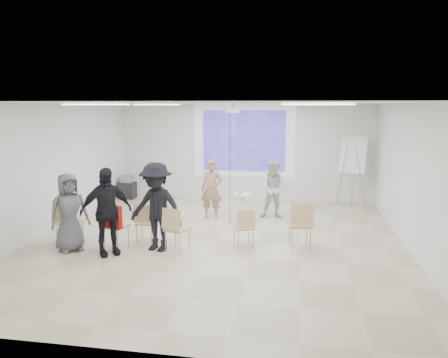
% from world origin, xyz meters
% --- Properties ---
extents(floor, '(8.00, 9.00, 0.10)m').
position_xyz_m(floor, '(0.00, 0.00, -0.05)').
color(floor, beige).
rests_on(floor, ground).
extents(ceiling, '(8.00, 9.00, 0.10)m').
position_xyz_m(ceiling, '(0.00, 0.00, 3.05)').
color(ceiling, white).
rests_on(ceiling, wall_back).
extents(wall_back, '(8.00, 0.10, 3.00)m').
position_xyz_m(wall_back, '(0.00, 4.55, 1.50)').
color(wall_back, silver).
rests_on(wall_back, floor).
extents(wall_left, '(0.10, 9.00, 3.00)m').
position_xyz_m(wall_left, '(-4.05, 0.00, 1.50)').
color(wall_left, silver).
rests_on(wall_left, floor).
extents(wall_right, '(0.10, 9.00, 3.00)m').
position_xyz_m(wall_right, '(4.05, 0.00, 1.50)').
color(wall_right, silver).
rests_on(wall_right, floor).
extents(projection_halo, '(3.20, 0.01, 2.30)m').
position_xyz_m(projection_halo, '(0.00, 4.49, 1.85)').
color(projection_halo, silver).
rests_on(projection_halo, wall_back).
extents(projection_image, '(2.60, 0.01, 1.90)m').
position_xyz_m(projection_image, '(0.00, 4.47, 1.85)').
color(projection_image, '#3330A4').
rests_on(projection_image, wall_back).
extents(pedestal_table, '(0.55, 0.55, 0.66)m').
position_xyz_m(pedestal_table, '(0.28, 2.12, 0.37)').
color(pedestal_table, white).
rests_on(pedestal_table, floor).
extents(player_left, '(0.67, 0.48, 1.75)m').
position_xyz_m(player_left, '(-0.52, 1.89, 0.87)').
color(player_left, '#A48164').
rests_on(player_left, floor).
extents(player_right, '(0.86, 0.70, 1.72)m').
position_xyz_m(player_right, '(1.11, 2.22, 0.86)').
color(player_right, silver).
rests_on(player_right, floor).
extents(controller_left, '(0.05, 0.14, 0.04)m').
position_xyz_m(controller_left, '(-0.34, 2.14, 1.15)').
color(controller_left, white).
rests_on(controller_left, player_left).
extents(controller_right, '(0.04, 0.11, 0.04)m').
position_xyz_m(controller_right, '(0.93, 2.47, 1.16)').
color(controller_right, silver).
rests_on(controller_right, player_right).
extents(chair_far_left, '(0.52, 0.55, 1.00)m').
position_xyz_m(chair_far_left, '(-3.09, -0.88, 0.59)').
color(chair_far_left, tan).
rests_on(chair_far_left, floor).
extents(chair_left_mid, '(0.55, 0.57, 0.92)m').
position_xyz_m(chair_left_mid, '(-2.04, -0.89, 0.54)').
color(chair_left_mid, tan).
rests_on(chair_left_mid, floor).
extents(chair_left_inner, '(0.41, 0.44, 0.86)m').
position_xyz_m(chair_left_inner, '(-1.52, -0.41, 0.51)').
color(chair_left_inner, tan).
rests_on(chair_left_inner, floor).
extents(chair_center, '(0.56, 0.59, 0.93)m').
position_xyz_m(chair_center, '(-0.72, -0.89, 0.55)').
color(chair_center, tan).
rests_on(chair_center, floor).
extents(chair_right_inner, '(0.52, 0.53, 0.83)m').
position_xyz_m(chair_right_inner, '(0.64, -0.36, 0.49)').
color(chair_right_inner, tan).
rests_on(chair_right_inner, floor).
extents(chair_right_far, '(0.55, 0.58, 1.00)m').
position_xyz_m(chair_right_far, '(1.79, -0.29, 0.59)').
color(chair_right_far, tan).
rests_on(chair_right_far, floor).
extents(red_jacket, '(0.50, 0.25, 0.47)m').
position_xyz_m(red_jacket, '(-2.01, -1.03, 0.72)').
color(red_jacket, '#AA1514').
rests_on(red_jacket, chair_left_mid).
extents(laptop, '(0.32, 0.23, 0.02)m').
position_xyz_m(laptop, '(-1.52, -0.32, 0.46)').
color(laptop, black).
rests_on(laptop, chair_left_inner).
extents(audience_left, '(1.35, 1.30, 2.02)m').
position_xyz_m(audience_left, '(-2.01, -1.25, 1.01)').
color(audience_left, black).
rests_on(audience_left, floor).
extents(audience_mid, '(1.48, 1.03, 2.07)m').
position_xyz_m(audience_mid, '(-1.12, -0.83, 1.03)').
color(audience_mid, black).
rests_on(audience_mid, floor).
extents(audience_outer, '(1.03, 1.04, 1.81)m').
position_xyz_m(audience_outer, '(-2.86, -1.15, 0.90)').
color(audience_outer, slate).
rests_on(audience_outer, floor).
extents(flipchart_easel, '(0.83, 0.66, 2.06)m').
position_xyz_m(flipchart_easel, '(3.26, 3.84, 1.52)').
color(flipchart_easel, gray).
rests_on(flipchart_easel, floor).
extents(av_cart, '(0.51, 0.42, 0.75)m').
position_xyz_m(av_cart, '(-3.67, 3.86, 0.34)').
color(av_cart, black).
rests_on(av_cart, floor).
extents(ceiling_projector, '(0.30, 0.25, 3.00)m').
position_xyz_m(ceiling_projector, '(0.10, 1.49, 2.69)').
color(ceiling_projector, white).
rests_on(ceiling_projector, ceiling).
extents(fluor_panel_nw, '(1.20, 0.30, 0.02)m').
position_xyz_m(fluor_panel_nw, '(-2.00, 2.00, 2.97)').
color(fluor_panel_nw, white).
rests_on(fluor_panel_nw, ceiling).
extents(fluor_panel_ne, '(1.20, 0.30, 0.02)m').
position_xyz_m(fluor_panel_ne, '(2.00, 2.00, 2.97)').
color(fluor_panel_ne, white).
rests_on(fluor_panel_ne, ceiling).
extents(fluor_panel_sw, '(1.20, 0.30, 0.02)m').
position_xyz_m(fluor_panel_sw, '(-2.00, -1.50, 2.97)').
color(fluor_panel_sw, white).
rests_on(fluor_panel_sw, ceiling).
extents(fluor_panel_se, '(1.20, 0.30, 0.02)m').
position_xyz_m(fluor_panel_se, '(2.00, -1.50, 2.97)').
color(fluor_panel_se, white).
rests_on(fluor_panel_se, ceiling).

